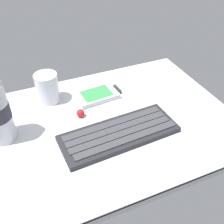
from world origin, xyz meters
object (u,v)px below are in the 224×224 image
at_px(keyboard, 119,133).
at_px(juice_cup, 47,89).
at_px(trackball_mouse, 80,113).
at_px(handheld_device, 99,95).

height_order(keyboard, juice_cup, juice_cup).
relative_size(keyboard, trackball_mouse, 13.41).
distance_m(keyboard, juice_cup, 0.25).
relative_size(juice_cup, trackball_mouse, 3.86).
xyz_separation_m(handheld_device, juice_cup, (-0.14, 0.04, 0.03)).
relative_size(handheld_device, juice_cup, 1.55).
bearing_deg(juice_cup, keyboard, -59.94).
bearing_deg(juice_cup, trackball_mouse, -60.24).
relative_size(keyboard, handheld_device, 2.23).
xyz_separation_m(keyboard, trackball_mouse, (-0.06, 0.11, 0.00)).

